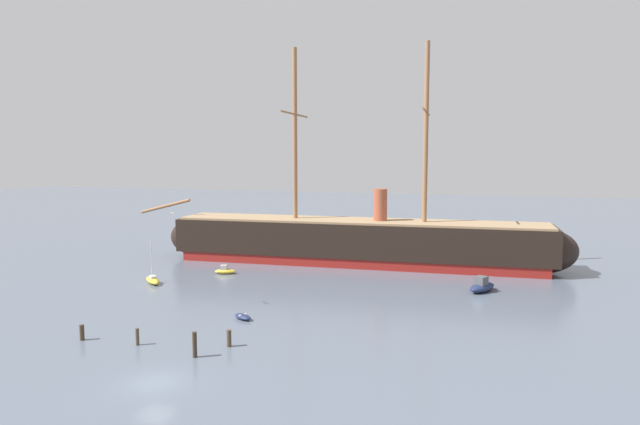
# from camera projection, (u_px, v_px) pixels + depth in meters

# --- Properties ---
(ground_plane) EXTENTS (400.00, 400.00, 0.00)m
(ground_plane) POSITION_uv_depth(u_px,v_px,m) (155.00, 383.00, 40.69)
(ground_plane) COLOR slate
(tall_ship) EXTENTS (68.21, 14.73, 32.79)m
(tall_ship) POSITION_uv_depth(u_px,v_px,m) (358.00, 241.00, 84.45)
(tall_ship) COLOR maroon
(tall_ship) RESTS_ON ground
(dinghy_near_centre) EXTENTS (2.53, 2.00, 0.55)m
(dinghy_near_centre) POSITION_uv_depth(u_px,v_px,m) (243.00, 317.00, 56.26)
(dinghy_near_centre) COLOR #1E284C
(dinghy_near_centre) RESTS_ON ground
(sailboat_mid_left) EXTENTS (4.00, 3.72, 5.48)m
(sailboat_mid_left) POSITION_uv_depth(u_px,v_px,m) (153.00, 280.00, 71.91)
(sailboat_mid_left) COLOR gold
(sailboat_mid_left) RESTS_ON ground
(motorboat_alongside_bow) EXTENTS (3.17, 2.03, 1.24)m
(motorboat_alongside_bow) POSITION_uv_depth(u_px,v_px,m) (225.00, 271.00, 77.69)
(motorboat_alongside_bow) COLOR gold
(motorboat_alongside_bow) RESTS_ON ground
(motorboat_alongside_stern) EXTENTS (3.86, 4.95, 1.93)m
(motorboat_alongside_stern) POSITION_uv_depth(u_px,v_px,m) (482.00, 286.00, 67.58)
(motorboat_alongside_stern) COLOR #1E284C
(motorboat_alongside_stern) RESTS_ON ground
(sailboat_far_left) EXTENTS (2.64, 3.44, 4.43)m
(sailboat_far_left) POSITION_uv_depth(u_px,v_px,m) (187.00, 244.00, 101.33)
(sailboat_far_left) COLOR orange
(sailboat_far_left) RESTS_ON ground
(motorboat_far_right) EXTENTS (3.64, 4.14, 1.65)m
(motorboat_far_right) POSITION_uv_depth(u_px,v_px,m) (529.00, 264.00, 82.05)
(motorboat_far_right) COLOR gray
(motorboat_far_right) RESTS_ON ground
(motorboat_distant_centre) EXTENTS (4.32, 1.96, 1.79)m
(motorboat_distant_centre) POSITION_uv_depth(u_px,v_px,m) (372.00, 244.00, 99.38)
(motorboat_distant_centre) COLOR #236670
(motorboat_distant_centre) RESTS_ON ground
(mooring_piling_nearest) EXTENTS (0.41, 0.41, 1.50)m
(mooring_piling_nearest) POSITION_uv_depth(u_px,v_px,m) (229.00, 338.00, 48.28)
(mooring_piling_nearest) COLOR #4C3D2D
(mooring_piling_nearest) RESTS_ON ground
(mooring_piling_left_pair) EXTENTS (0.37, 0.37, 2.15)m
(mooring_piling_left_pair) POSITION_uv_depth(u_px,v_px,m) (195.00, 345.00, 45.70)
(mooring_piling_left_pair) COLOR #382B1E
(mooring_piling_left_pair) RESTS_ON ground
(mooring_piling_right_pair) EXTENTS (0.41, 0.41, 1.42)m
(mooring_piling_right_pair) POSITION_uv_depth(u_px,v_px,m) (82.00, 332.00, 49.96)
(mooring_piling_right_pair) COLOR #423323
(mooring_piling_right_pair) RESTS_ON ground
(mooring_piling_midwater) EXTENTS (0.31, 0.31, 1.51)m
(mooring_piling_midwater) POSITION_uv_depth(u_px,v_px,m) (137.00, 337.00, 48.65)
(mooring_piling_midwater) COLOR #4C3D2D
(mooring_piling_midwater) RESTS_ON ground
(seagull_in_flight) EXTENTS (1.10, 0.74, 0.14)m
(seagull_in_flight) POSITION_uv_depth(u_px,v_px,m) (173.00, 213.00, 59.07)
(seagull_in_flight) COLOR silver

